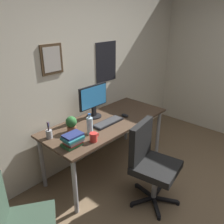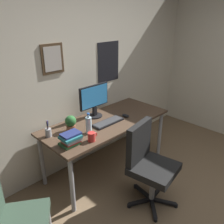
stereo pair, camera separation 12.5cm
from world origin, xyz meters
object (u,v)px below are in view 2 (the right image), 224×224
at_px(computer_mouse, 126,116).
at_px(potted_plant, 71,123).
at_px(coffee_mug_near, 92,137).
at_px(pen_cup, 48,132).
at_px(office_chair, 148,161).
at_px(book_stack_left, 71,139).
at_px(monitor, 94,99).
at_px(side_chair, 12,219).
at_px(keyboard, 108,122).
at_px(water_bottle, 89,125).

bearing_deg(computer_mouse, potted_plant, 166.38).
height_order(computer_mouse, potted_plant, potted_plant).
distance_m(coffee_mug_near, pen_cup, 0.50).
bearing_deg(office_chair, potted_plant, 115.22).
relative_size(office_chair, book_stack_left, 4.41).
bearing_deg(potted_plant, pen_cup, 164.75).
xyz_separation_m(office_chair, potted_plant, (-0.40, 0.84, 0.31)).
xyz_separation_m(office_chair, monitor, (0.08, 0.97, 0.44)).
xyz_separation_m(side_chair, keyboard, (1.42, 0.37, 0.24)).
distance_m(side_chair, keyboard, 1.49).
bearing_deg(keyboard, computer_mouse, -5.06).
xyz_separation_m(computer_mouse, pen_cup, (-1.01, 0.25, 0.04)).
relative_size(computer_mouse, coffee_mug_near, 0.91).
bearing_deg(coffee_mug_near, office_chair, -52.98).
height_order(monitor, pen_cup, monitor).
bearing_deg(computer_mouse, coffee_mug_near, -167.33).
relative_size(computer_mouse, potted_plant, 0.56).
distance_m(keyboard, coffee_mug_near, 0.47).
relative_size(coffee_mug_near, pen_cup, 0.60).
distance_m(monitor, keyboard, 0.36).
bearing_deg(book_stack_left, side_chair, -160.62).
distance_m(potted_plant, book_stack_left, 0.31).
bearing_deg(book_stack_left, potted_plant, 53.93).
bearing_deg(pen_cup, keyboard, -17.65).
bearing_deg(book_stack_left, computer_mouse, 4.27).
relative_size(water_bottle, book_stack_left, 1.17).
xyz_separation_m(office_chair, water_bottle, (-0.28, 0.65, 0.31)).
relative_size(side_chair, computer_mouse, 7.95).
bearing_deg(coffee_mug_near, water_bottle, 60.20).
height_order(coffee_mug_near, potted_plant, potted_plant).
height_order(keyboard, computer_mouse, computer_mouse).
xyz_separation_m(side_chair, pen_cup, (0.71, 0.60, 0.28)).
xyz_separation_m(potted_plant, pen_cup, (-0.26, 0.07, -0.05)).
distance_m(office_chair, computer_mouse, 0.78).
bearing_deg(book_stack_left, pen_cup, 103.00).
height_order(computer_mouse, book_stack_left, book_stack_left).
bearing_deg(potted_plant, monitor, 14.90).
xyz_separation_m(side_chair, computer_mouse, (1.72, 0.35, 0.25)).
bearing_deg(keyboard, potted_plant, 161.01).
height_order(side_chair, keyboard, side_chair).
bearing_deg(water_bottle, coffee_mug_near, -119.80).
relative_size(side_chair, monitor, 1.90).
height_order(office_chair, potted_plant, office_chair).
bearing_deg(potted_plant, coffee_mug_near, -86.07).
xyz_separation_m(office_chair, keyboard, (0.06, 0.68, 0.22)).
relative_size(water_bottle, coffee_mug_near, 2.09).
bearing_deg(keyboard, side_chair, -165.31).
bearing_deg(potted_plant, book_stack_left, -126.07).
xyz_separation_m(office_chair, coffee_mug_near, (-0.37, 0.49, 0.25)).
distance_m(keyboard, book_stack_left, 0.65).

